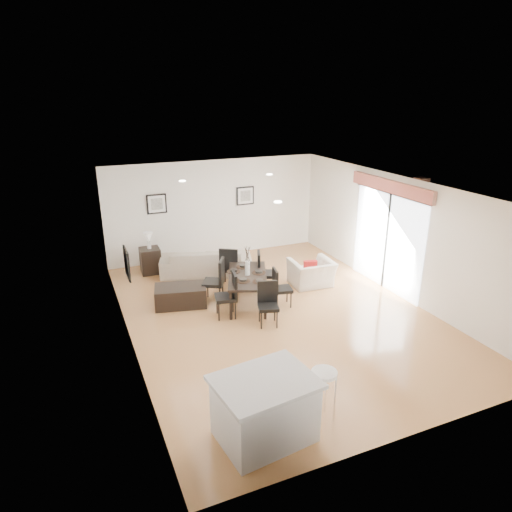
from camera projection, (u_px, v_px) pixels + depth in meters
name	position (u px, v px, depth m)	size (l,w,h in m)	color
ground	(277.00, 313.00, 9.65)	(8.00, 8.00, 0.00)	tan
wall_back	(215.00, 209.00, 12.64)	(6.00, 0.04, 2.70)	white
wall_front	(416.00, 352.00, 5.73)	(6.00, 0.04, 2.70)	white
wall_left	(125.00, 276.00, 8.07)	(0.04, 8.00, 2.70)	white
wall_right	(397.00, 236.00, 10.30)	(0.04, 8.00, 2.70)	white
ceiling	(279.00, 187.00, 8.72)	(6.00, 8.00, 0.02)	white
sofa	(206.00, 261.00, 11.66)	(2.29, 0.90, 0.67)	#A49885
armchair	(311.00, 273.00, 10.94)	(0.98, 0.85, 0.63)	beige
courtyard_plant_a	(481.00, 258.00, 11.77)	(0.65, 0.56, 0.72)	#395826
courtyard_plant_b	(436.00, 241.00, 13.15)	(0.40, 0.40, 0.72)	#395826
dining_table	(248.00, 278.00, 9.91)	(1.36, 1.81, 0.68)	black
dining_chair_wnear	(230.00, 292.00, 9.36)	(0.51, 0.51, 0.96)	black
dining_chair_wfar	(217.00, 278.00, 10.04)	(0.60, 0.60, 0.99)	black
dining_chair_enear	(279.00, 286.00, 9.83)	(0.45, 0.45, 0.86)	black
dining_chair_efar	(263.00, 270.00, 10.53)	(0.56, 0.56, 0.97)	black
dining_chair_head	(268.00, 301.00, 9.09)	(0.50, 0.50, 0.89)	black
dining_chair_foot	(230.00, 265.00, 10.79)	(0.61, 0.61, 0.99)	black
vase	(247.00, 264.00, 9.81)	(0.79, 1.24, 0.65)	white
coffee_table	(181.00, 296.00, 9.96)	(1.10, 0.66, 0.44)	black
side_table	(150.00, 261.00, 11.71)	(0.49, 0.49, 0.66)	black
table_lamp	(148.00, 238.00, 11.51)	(0.22, 0.22, 0.42)	white
cushion	(310.00, 267.00, 10.76)	(0.31, 0.10, 0.31)	#AD1816
kitchen_island	(265.00, 409.00, 6.06)	(1.41, 1.15, 0.91)	silver
bar_stool	(324.00, 378.00, 6.31)	(0.36, 0.36, 0.80)	white
framed_print_back_left	(157.00, 204.00, 11.92)	(0.52, 0.04, 0.52)	black
framed_print_back_right	(245.00, 196.00, 12.85)	(0.52, 0.04, 0.52)	black
framed_print_left_wall	(127.00, 264.00, 7.81)	(0.04, 0.52, 0.52)	black
sliding_door	(388.00, 219.00, 10.43)	(0.12, 2.70, 2.57)	white
courtyard	(468.00, 228.00, 12.36)	(6.00, 6.00, 2.00)	gray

